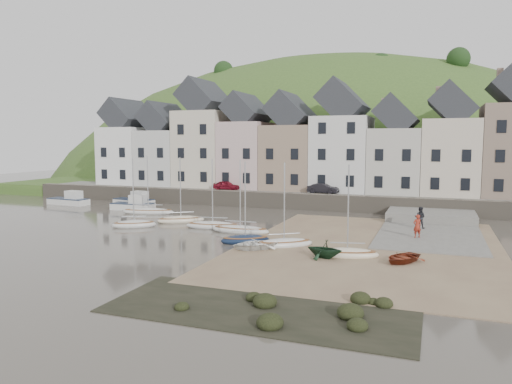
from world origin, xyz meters
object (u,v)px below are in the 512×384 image
at_px(rowboat_white, 254,244).
at_px(rowboat_red, 402,257).
at_px(sailboat_0, 148,211).
at_px(car_left, 226,185).
at_px(car_right, 323,189).
at_px(rowboat_green, 325,249).
at_px(person_dark, 420,217).
at_px(person_red, 417,226).

bearing_deg(rowboat_white, rowboat_red, 44.30).
height_order(sailboat_0, car_left, sailboat_0).
bearing_deg(sailboat_0, rowboat_red, -25.04).
distance_m(rowboat_white, car_right, 23.35).
bearing_deg(sailboat_0, car_right, 34.68).
relative_size(rowboat_green, person_dark, 1.26).
height_order(rowboat_green, car_right, car_right).
distance_m(sailboat_0, car_left, 12.06).
xyz_separation_m(rowboat_green, person_dark, (5.45, 13.27, 0.37)).
bearing_deg(rowboat_green, car_left, -133.96).
bearing_deg(person_dark, rowboat_green, 77.62).
xyz_separation_m(rowboat_green, car_right, (-5.49, 24.17, 1.51)).
relative_size(rowboat_white, car_left, 0.98).
bearing_deg(person_dark, rowboat_white, 59.21).
bearing_deg(car_right, rowboat_white, -172.71).
relative_size(sailboat_0, rowboat_green, 2.69).
distance_m(rowboat_green, person_dark, 14.35).
bearing_deg(person_dark, rowboat_red, 96.95).
height_order(sailboat_0, rowboat_red, sailboat_0).
bearing_deg(rowboat_white, rowboat_green, 36.24).
distance_m(rowboat_red, car_left, 32.58).
xyz_separation_m(rowboat_green, person_red, (5.38, 8.85, 0.35)).
height_order(rowboat_white, car_right, car_right).
distance_m(rowboat_green, car_left, 29.96).
xyz_separation_m(sailboat_0, rowboat_green, (21.68, -12.97, 0.42)).
distance_m(person_dark, car_right, 15.49).
relative_size(rowboat_white, person_dark, 1.75).
relative_size(sailboat_0, person_red, 3.48).
height_order(rowboat_white, person_red, person_red).
relative_size(rowboat_white, person_red, 1.80).
bearing_deg(car_left, rowboat_red, -130.97).
relative_size(rowboat_red, person_dark, 1.57).
xyz_separation_m(rowboat_white, person_dark, (10.66, 12.38, 0.65)).
height_order(person_dark, car_right, car_right).
xyz_separation_m(sailboat_0, car_left, (4.04, 11.20, 1.91)).
xyz_separation_m(person_dark, car_left, (-23.09, 10.90, 1.12)).
xyz_separation_m(rowboat_white, car_right, (-0.29, 23.28, 1.79)).
xyz_separation_m(rowboat_red, person_red, (0.59, 8.25, 0.66)).
bearing_deg(person_dark, car_right, -34.96).
distance_m(sailboat_0, person_dark, 27.14).
relative_size(sailboat_0, car_right, 1.76).
bearing_deg(person_red, car_right, -85.73).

